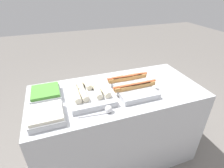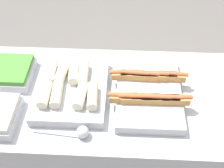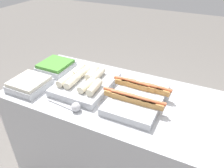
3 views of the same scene
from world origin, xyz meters
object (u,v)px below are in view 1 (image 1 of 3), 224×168
at_px(tray_side_back, 46,94).
at_px(tray_wraps, 89,92).
at_px(tray_side_front, 47,115).
at_px(serving_spoon_near, 107,110).
at_px(tray_hotdogs, 131,84).

bearing_deg(tray_side_back, tray_wraps, -16.89).
xyz_separation_m(tray_side_front, tray_side_back, (0.00, 0.30, 0.00)).
distance_m(tray_side_front, tray_side_back, 0.30).
height_order(tray_side_back, serving_spoon_near, tray_side_back).
bearing_deg(tray_side_front, tray_wraps, 28.91).
height_order(tray_hotdogs, tray_wraps, tray_wraps).
xyz_separation_m(tray_wraps, tray_side_back, (-0.35, 0.11, -0.00)).
relative_size(tray_hotdogs, tray_side_front, 2.00).
bearing_deg(serving_spoon_near, tray_side_back, 139.25).
bearing_deg(tray_side_front, serving_spoon_near, -9.37).
bearing_deg(tray_hotdogs, tray_side_front, -165.52).
bearing_deg(serving_spoon_near, tray_hotdogs, 39.66).
bearing_deg(tray_wraps, tray_hotdogs, 0.03).
bearing_deg(tray_wraps, tray_side_back, 163.11).
bearing_deg(tray_hotdogs, tray_wraps, -179.97).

